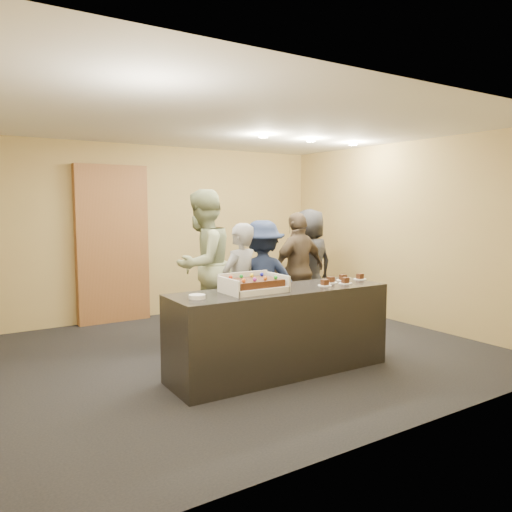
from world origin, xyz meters
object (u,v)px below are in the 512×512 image
(plate_stack, at_px, (197,297))
(person_brown_extra, at_px, (299,270))
(person_sage_man, at_px, (203,265))
(person_navy_man, at_px, (262,281))
(storage_cabinet, at_px, (113,244))
(cake_box, at_px, (253,287))
(serving_counter, at_px, (280,331))
(sheet_cake, at_px, (254,282))
(person_server_grey, at_px, (240,288))
(person_dark_suit, at_px, (309,264))

(plate_stack, distance_m, person_brown_extra, 2.83)
(person_sage_man, relative_size, person_navy_man, 1.25)
(storage_cabinet, bearing_deg, cake_box, -82.17)
(serving_counter, distance_m, storage_cabinet, 3.42)
(sheet_cake, bearing_deg, person_sage_man, 81.17)
(person_server_grey, xyz_separation_m, person_brown_extra, (1.38, 0.63, 0.05))
(person_server_grey, height_order, person_sage_man, person_sage_man)
(cake_box, height_order, person_brown_extra, person_brown_extra)
(storage_cabinet, relative_size, person_brown_extra, 1.42)
(plate_stack, relative_size, person_dark_suit, 0.09)
(person_server_grey, bearing_deg, cake_box, 47.46)
(sheet_cake, distance_m, person_sage_man, 1.66)
(cake_box, bearing_deg, person_server_grey, 67.12)
(serving_counter, xyz_separation_m, person_brown_extra, (1.41, 1.51, 0.38))
(person_server_grey, bearing_deg, sheet_cake, 47.97)
(sheet_cake, bearing_deg, person_server_grey, 67.63)
(sheet_cake, height_order, person_sage_man, person_sage_man)
(serving_counter, xyz_separation_m, cake_box, (-0.33, 0.02, 0.49))
(storage_cabinet, height_order, person_navy_man, storage_cabinet)
(cake_box, distance_m, person_dark_suit, 2.82)
(person_brown_extra, bearing_deg, plate_stack, 25.28)
(person_brown_extra, bearing_deg, person_navy_man, 15.09)
(cake_box, bearing_deg, sheet_cake, -90.83)
(sheet_cake, bearing_deg, storage_cabinet, 97.77)
(storage_cabinet, xyz_separation_m, cake_box, (0.44, -3.23, -0.24))
(serving_counter, xyz_separation_m, plate_stack, (-0.97, -0.01, 0.47))
(serving_counter, height_order, person_navy_man, person_navy_man)
(person_navy_man, bearing_deg, person_brown_extra, -132.78)
(serving_counter, distance_m, plate_stack, 1.08)
(plate_stack, relative_size, person_sage_man, 0.08)
(person_sage_man, xyz_separation_m, person_dark_suit, (1.92, 0.16, -0.13))
(serving_counter, xyz_separation_m, person_server_grey, (0.03, 0.88, 0.33))
(person_brown_extra, bearing_deg, serving_counter, 39.61)
(person_server_grey, height_order, person_navy_man, person_navy_man)
(storage_cabinet, relative_size, person_navy_man, 1.50)
(sheet_cake, height_order, person_navy_man, person_navy_man)
(serving_counter, xyz_separation_m, person_sage_man, (-0.07, 1.64, 0.54))
(storage_cabinet, distance_m, plate_stack, 3.28)
(storage_cabinet, relative_size, person_dark_suit, 1.38)
(plate_stack, relative_size, person_navy_man, 0.10)
(serving_counter, relative_size, storage_cabinet, 1.02)
(plate_stack, bearing_deg, cake_box, 3.19)
(person_server_grey, relative_size, person_brown_extra, 0.94)
(serving_counter, height_order, person_dark_suit, person_dark_suit)
(storage_cabinet, bearing_deg, plate_stack, -93.52)
(storage_cabinet, bearing_deg, person_server_grey, -71.19)
(person_server_grey, height_order, person_dark_suit, person_dark_suit)
(person_brown_extra, bearing_deg, cake_box, 33.22)
(plate_stack, xyz_separation_m, person_server_grey, (1.01, 0.90, -0.14))
(person_navy_man, height_order, person_dark_suit, person_dark_suit)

